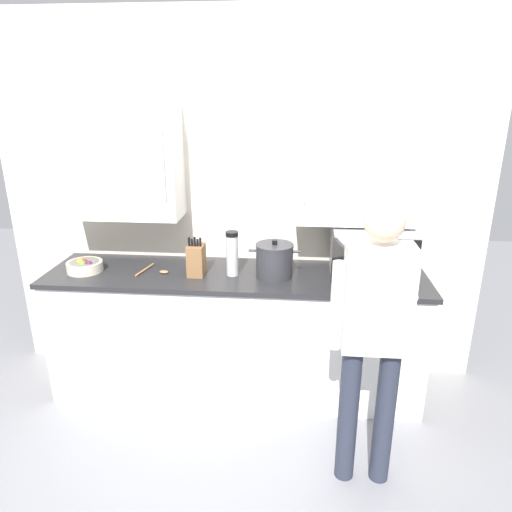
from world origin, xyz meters
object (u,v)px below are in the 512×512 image
at_px(microwave_oven, 368,253).
at_px(person_figure, 374,325).
at_px(wooden_spoon, 154,271).
at_px(stock_pot, 274,260).
at_px(knife_block, 196,260).
at_px(fruit_bowl, 85,266).
at_px(thermos_flask, 232,253).

height_order(microwave_oven, person_figure, person_figure).
height_order(wooden_spoon, stock_pot, stock_pot).
xyz_separation_m(microwave_oven, stock_pot, (-0.64, -0.07, -0.05)).
relative_size(wooden_spoon, person_figure, 0.15).
distance_m(knife_block, fruit_bowl, 0.81).
bearing_deg(wooden_spoon, microwave_oven, 2.34).
distance_m(wooden_spoon, person_figure, 1.62).
bearing_deg(knife_block, fruit_bowl, -179.55).
relative_size(stock_pot, fruit_bowl, 1.42).
distance_m(stock_pot, knife_block, 0.54).
xyz_separation_m(fruit_bowl, thermos_flask, (1.05, 0.02, 0.12)).
bearing_deg(wooden_spoon, knife_block, -4.07).
bearing_deg(knife_block, wooden_spoon, 175.93).
bearing_deg(wooden_spoon, person_figure, -28.95).
distance_m(microwave_oven, stock_pot, 0.64).
height_order(knife_block, thermos_flask, thermos_flask).
bearing_deg(stock_pot, knife_block, -178.17).
distance_m(thermos_flask, person_figure, 1.16).
height_order(wooden_spoon, knife_block, knife_block).
xyz_separation_m(thermos_flask, person_figure, (0.85, -0.78, -0.10)).
xyz_separation_m(fruit_bowl, person_figure, (1.91, -0.75, 0.01)).
xyz_separation_m(microwave_oven, wooden_spoon, (-1.49, -0.06, -0.16)).
bearing_deg(wooden_spoon, thermos_flask, -0.47).
relative_size(microwave_oven, stock_pot, 2.12).
bearing_deg(person_figure, fruit_bowl, 158.42).
height_order(stock_pot, person_figure, person_figure).
xyz_separation_m(wooden_spoon, person_figure, (1.42, -0.78, 0.05)).
bearing_deg(stock_pot, wooden_spoon, 179.66).
height_order(fruit_bowl, thermos_flask, thermos_flask).
bearing_deg(microwave_oven, stock_pot, -174.08).
distance_m(knife_block, person_figure, 1.34).
distance_m(stock_pot, person_figure, 0.96).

